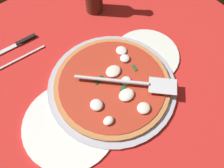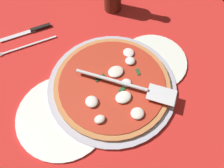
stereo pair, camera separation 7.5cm
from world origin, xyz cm
name	(u,v)px [view 2 (the right image)]	position (x,y,z in cm)	size (l,w,h in cm)	color
ground_plane	(114,83)	(0.00, 0.00, -0.40)	(103.63, 103.63, 0.80)	red
checker_pattern	(114,83)	(0.00, 0.00, 0.05)	(103.63, 103.63, 0.10)	white
pizza_pan	(112,87)	(-1.51, -1.26, 0.76)	(37.90, 37.90, 1.33)	#B0B2C3
dinner_plate_left	(63,116)	(-17.96, -3.11, 0.60)	(25.96, 25.96, 1.00)	white
dinner_plate_right	(153,61)	(14.30, 0.91, 0.60)	(21.01, 21.01, 1.00)	white
pizza	(112,85)	(-1.45, -1.43, 2.18)	(34.00, 34.00, 2.67)	#C37A44
pizza_server	(129,85)	(2.04, -4.97, 4.47)	(22.39, 23.04, 1.00)	silver
place_setting_far	(28,39)	(-17.55, 28.14, 0.45)	(21.24, 13.70, 1.40)	white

